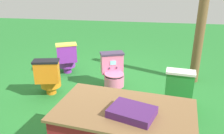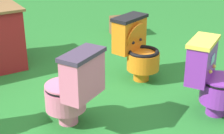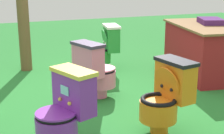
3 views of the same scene
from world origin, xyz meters
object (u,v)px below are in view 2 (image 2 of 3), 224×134
object	(u,v)px
toilet_purple	(212,77)
small_crate	(123,26)
toilet_pink	(73,88)
toilet_orange	(137,48)

from	to	relation	value
toilet_purple	small_crate	bearing A→B (deg)	-134.95
toilet_pink	toilet_orange	distance (m)	1.17
toilet_pink	small_crate	size ratio (longest dim) A/B	1.94
toilet_purple	small_crate	xyz separation A→B (m)	(0.94, 2.34, -0.23)
toilet_pink	toilet_orange	bearing A→B (deg)	-1.85
toilet_pink	toilet_orange	world-z (taller)	same
toilet_orange	small_crate	xyz separation A→B (m)	(0.95, 1.33, -0.23)
toilet_orange	small_crate	size ratio (longest dim) A/B	1.94
toilet_purple	small_crate	distance (m)	2.53
toilet_orange	toilet_pink	bearing A→B (deg)	7.11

